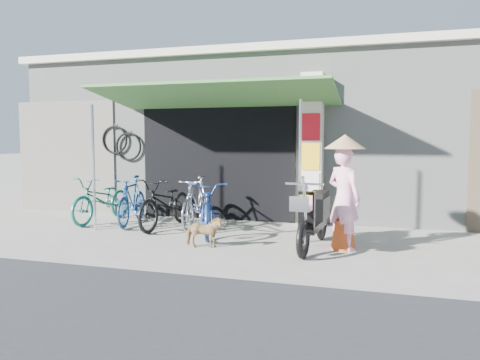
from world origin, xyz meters
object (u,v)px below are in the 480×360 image
(bike_blue, at_px, (132,201))
(moped, at_px, (314,217))
(nun, at_px, (344,193))
(bike_navy, at_px, (209,207))
(bike_silver, at_px, (197,202))
(street_dog, at_px, (203,232))
(bike_teal, at_px, (103,199))
(bike_black, at_px, (167,203))

(bike_blue, xyz_separation_m, moped, (3.77, -0.94, 0.01))
(nun, bearing_deg, bike_navy, 24.86)
(bike_silver, distance_m, bike_navy, 0.69)
(street_dog, bearing_deg, nun, -89.29)
(nun, bearing_deg, bike_silver, 16.62)
(bike_silver, bearing_deg, bike_blue, 179.80)
(bike_navy, relative_size, moped, 0.97)
(bike_teal, xyz_separation_m, bike_navy, (2.56, -0.55, 0.02))
(street_dog, bearing_deg, moped, -86.55)
(moped, bearing_deg, nun, 7.90)
(bike_silver, relative_size, nun, 0.93)
(bike_teal, height_order, street_dog, bike_teal)
(bike_teal, distance_m, street_dog, 3.26)
(bike_blue, height_order, bike_navy, bike_navy)
(bike_teal, xyz_separation_m, bike_black, (1.55, -0.21, 0.01))
(bike_blue, bearing_deg, bike_navy, -25.37)
(bike_teal, bearing_deg, nun, -6.64)
(bike_blue, bearing_deg, street_dog, -46.25)
(bike_blue, relative_size, bike_silver, 0.98)
(bike_navy, bearing_deg, bike_black, 141.39)
(bike_blue, relative_size, bike_navy, 0.87)
(bike_silver, relative_size, bike_navy, 0.89)
(bike_silver, height_order, street_dog, bike_silver)
(moped, bearing_deg, bike_black, 168.16)
(bike_black, bearing_deg, nun, -8.72)
(street_dog, bearing_deg, bike_silver, 11.73)
(moped, bearing_deg, bike_silver, 160.98)
(bike_teal, distance_m, bike_silver, 2.11)
(bike_black, xyz_separation_m, bike_navy, (1.00, -0.34, 0.00))
(bike_blue, relative_size, nun, 0.91)
(moped, bearing_deg, bike_blue, 169.92)
(bike_blue, height_order, bike_silver, bike_silver)
(bike_black, xyz_separation_m, nun, (3.41, -0.81, 0.39))
(bike_blue, bearing_deg, moped, -25.47)
(bike_navy, distance_m, street_dog, 1.08)
(bike_teal, height_order, bike_navy, bike_navy)
(bike_navy, bearing_deg, bike_blue, 146.42)
(bike_black, height_order, street_dog, bike_black)
(street_dog, bearing_deg, bike_blue, 41.33)
(bike_teal, bearing_deg, bike_silver, 4.24)
(street_dog, bearing_deg, bike_navy, 2.20)
(bike_blue, height_order, bike_black, same)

